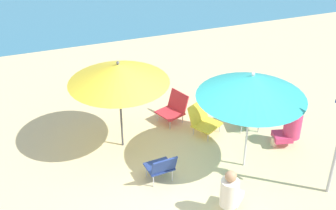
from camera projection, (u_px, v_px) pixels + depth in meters
ground_plane at (186, 183)px, 8.26m from camera, size 40.00×40.00×0.00m
umbrella_teal at (252, 86)px, 7.83m from camera, size 1.94×1.94×1.99m
umbrella_yellow at (118, 73)px, 8.44m from camera, size 1.92×1.92×1.88m
beach_chair_a at (203, 119)px, 9.54m from camera, size 0.75×0.76×0.63m
beach_chair_b at (161, 167)px, 8.12m from camera, size 0.52×0.54×0.61m
beach_chair_c at (247, 113)px, 9.71m from camera, size 0.56×0.58×0.61m
beach_chair_d at (174, 108)px, 9.92m from camera, size 0.71×0.69×0.64m
person_a at (230, 192)px, 7.38m from camera, size 0.52×0.51×0.92m
person_b at (290, 127)px, 9.06m from camera, size 0.57×0.43×0.92m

